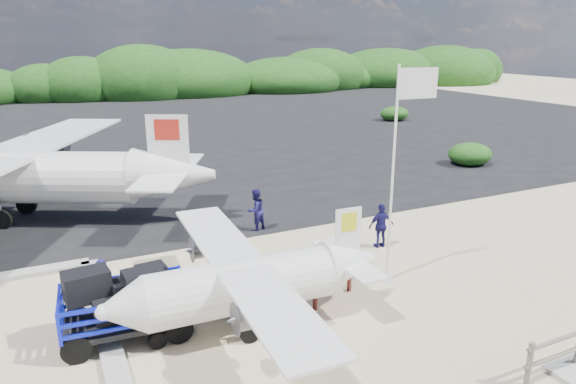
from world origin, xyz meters
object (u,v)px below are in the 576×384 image
baggage_cart (128,337)px  flagpole (386,279)px  signboard (332,300)px  crew_c (381,226)px  crew_b (256,210)px  aircraft_large (405,134)px  crew_a (103,287)px

baggage_cart → flagpole: flagpole is taller
signboard → crew_c: bearing=16.6°
signboard → crew_b: (0.10, 5.78, 0.79)m
crew_c → aircraft_large: bearing=-123.9°
crew_c → flagpole: bearing=65.1°
crew_a → crew_c: bearing=-167.6°
signboard → crew_a: (-5.62, 1.84, 0.78)m
crew_a → signboard: bearing=170.0°
signboard → crew_a: bearing=141.3°
signboard → crew_c: (3.33, 2.52, 0.77)m
flagpole → signboard: bearing=-169.1°
flagpole → baggage_cart: bearing=179.1°
signboard → crew_c: crew_c is taller
baggage_cart → aircraft_large: size_ratio=0.18×
crew_a → crew_c: (8.95, 0.68, -0.01)m
flagpole → crew_a: flagpole is taller
crew_a → aircraft_large: aircraft_large is taller
crew_b → crew_c: 4.59m
baggage_cart → crew_b: (5.38, 5.27, 0.79)m
baggage_cart → signboard: baggage_cart is taller
flagpole → crew_b: flagpole is taller
signboard → aircraft_large: (17.58, 19.58, 0.00)m
aircraft_large → baggage_cart: bearing=66.5°
baggage_cart → flagpole: size_ratio=0.50×
crew_b → crew_c: (3.22, -3.27, -0.02)m
flagpole → crew_a: size_ratio=3.96×
baggage_cart → crew_a: 1.58m
signboard → crew_a: size_ratio=1.06×
aircraft_large → signboard: bearing=74.8°
flagpole → signboard: flagpole is taller
flagpole → aircraft_large: size_ratio=0.35×
flagpole → crew_b: (-1.95, 5.39, 0.79)m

